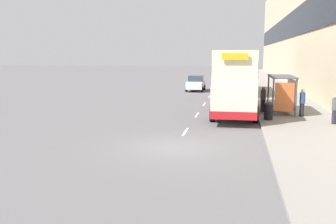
{
  "coord_description": "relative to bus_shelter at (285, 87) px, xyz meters",
  "views": [
    {
      "loc": [
        2.67,
        -15.86,
        4.09
      ],
      "look_at": [
        -2.84,
        13.63,
        -0.57
      ],
      "focal_mm": 40.0,
      "sensor_mm": 36.0,
      "label": 1
    }
  ],
  "objects": [
    {
      "name": "bus_shelter",
      "position": [
        0.0,
        0.0,
        0.0
      ],
      "size": [
        1.6,
        4.2,
        2.48
      ],
      "color": "#4C4C51",
      "rests_on": "ground_plane"
    },
    {
      "name": "lane_mark_6",
      "position": [
        -5.77,
        26.93,
        -1.87
      ],
      "size": [
        0.12,
        2.0,
        0.01
      ],
      "color": "silver",
      "rests_on": "ground_plane"
    },
    {
      "name": "ground_plane",
      "position": [
        -5.77,
        -10.23,
        -1.88
      ],
      "size": [
        220.0,
        220.0,
        0.0
      ],
      "primitive_type": "plane",
      "color": "#5B595B"
    },
    {
      "name": "car_1",
      "position": [
        -3.49,
        51.61,
        -0.98
      ],
      "size": [
        2.01,
        4.44,
        1.81
      ],
      "color": "navy",
      "rests_on": "ground_plane"
    },
    {
      "name": "lane_mark_4",
      "position": [
        -5.77,
        15.69,
        -1.87
      ],
      "size": [
        0.12,
        2.0,
        0.01
      ],
      "color": "silver",
      "rests_on": "ground_plane"
    },
    {
      "name": "double_decker_bus_ahead",
      "position": [
        -3.49,
        13.05,
        0.41
      ],
      "size": [
        2.85,
        11.41,
        4.3
      ],
      "color": "beige",
      "rests_on": "ground_plane"
    },
    {
      "name": "terrace_facade",
      "position": [
        4.72,
        28.27,
        6.64
      ],
      "size": [
        3.1,
        93.0,
        17.05
      ],
      "color": "#C6B793",
      "rests_on": "ground_plane"
    },
    {
      "name": "pedestrian_2",
      "position": [
        2.36,
        -3.72,
        -0.87
      ],
      "size": [
        0.33,
        0.33,
        1.69
      ],
      "color": "#23232D",
      "rests_on": "ground_plane"
    },
    {
      "name": "pedestrian_at_shelter",
      "position": [
        -1.36,
        0.18,
        -0.83
      ],
      "size": [
        0.35,
        0.35,
        1.76
      ],
      "color": "#23232D",
      "rests_on": "ground_plane"
    },
    {
      "name": "double_decker_bus_near",
      "position": [
        -3.3,
        -0.16,
        0.41
      ],
      "size": [
        2.85,
        10.71,
        4.3
      ],
      "color": "beige",
      "rests_on": "ground_plane"
    },
    {
      "name": "lane_mark_3",
      "position": [
        -5.77,
        10.07,
        -1.87
      ],
      "size": [
        0.12,
        2.0,
        0.01
      ],
      "color": "silver",
      "rests_on": "ground_plane"
    },
    {
      "name": "lane_mark_1",
      "position": [
        -5.77,
        -1.17,
        -1.87
      ],
      "size": [
        0.12,
        2.0,
        0.01
      ],
      "color": "silver",
      "rests_on": "ground_plane"
    },
    {
      "name": "pedestrian_1",
      "position": [
        0.97,
        -1.3,
        -0.84
      ],
      "size": [
        0.35,
        0.35,
        1.76
      ],
      "color": "#23232D",
      "rests_on": "ground_plane"
    },
    {
      "name": "lane_mark_5",
      "position": [
        -5.77,
        21.31,
        -1.87
      ],
      "size": [
        0.12,
        2.0,
        0.01
      ],
      "color": "silver",
      "rests_on": "ground_plane"
    },
    {
      "name": "pavement",
      "position": [
        0.73,
        28.27,
        -1.81
      ],
      "size": [
        5.0,
        93.0,
        0.14
      ],
      "color": "gray",
      "rests_on": "ground_plane"
    },
    {
      "name": "litter_bin",
      "position": [
        -1.22,
        -2.98,
        -1.21
      ],
      "size": [
        0.55,
        0.55,
        1.05
      ],
      "color": "black",
      "rests_on": "ground_plane"
    },
    {
      "name": "lane_mark_2",
      "position": [
        -5.77,
        4.45,
        -1.87
      ],
      "size": [
        0.12,
        2.0,
        0.01
      ],
      "color": "silver",
      "rests_on": "ground_plane"
    },
    {
      "name": "lane_mark_0",
      "position": [
        -5.77,
        -6.79,
        -1.87
      ],
      "size": [
        0.12,
        2.0,
        0.01
      ],
      "color": "silver",
      "rests_on": "ground_plane"
    },
    {
      "name": "car_0",
      "position": [
        -7.74,
        15.6,
        -1.03
      ],
      "size": [
        1.95,
        3.98,
        1.7
      ],
      "rotation": [
        0.0,
        0.0,
        3.14
      ],
      "color": "silver",
      "rests_on": "ground_plane"
    }
  ]
}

